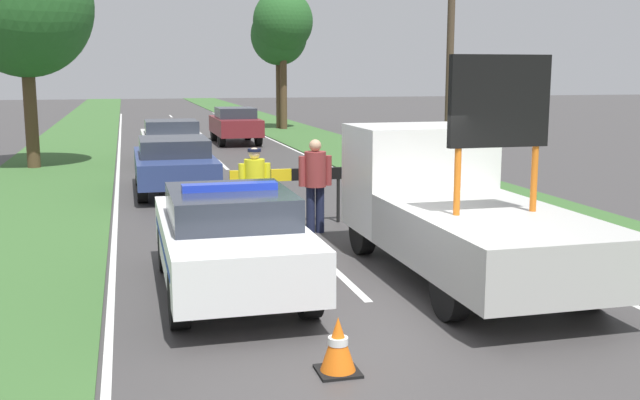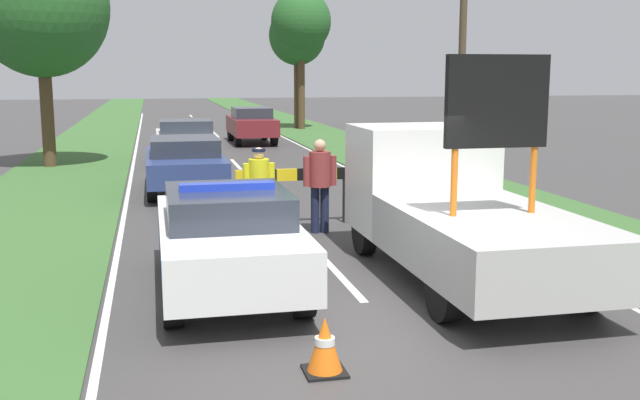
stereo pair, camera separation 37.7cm
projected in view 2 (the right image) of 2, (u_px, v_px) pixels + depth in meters
name	position (u px, v px, depth m)	size (l,w,h in m)	color
ground_plane	(375.00, 314.00, 9.59)	(160.00, 160.00, 0.00)	#3D3A3A
lane_markings	(233.00, 160.00, 26.12)	(6.83, 62.45, 0.01)	silver
grass_verge_left	(82.00, 155.00, 27.68)	(3.63, 120.00, 0.03)	#38602D
grass_verge_right	(357.00, 149.00, 29.96)	(3.63, 120.00, 0.03)	#38602D
police_car	(227.00, 237.00, 10.48)	(1.86, 4.53, 1.56)	white
work_truck	(452.00, 206.00, 11.42)	(2.21, 5.59, 3.29)	white
road_barrier	(297.00, 179.00, 15.05)	(2.47, 0.08, 1.14)	black
police_officer	(259.00, 184.00, 13.98)	(0.60, 0.38, 1.68)	#191E38
pedestrian_civilian	(320.00, 178.00, 14.26)	(0.65, 0.41, 1.80)	#191E38
traffic_cone_near_police	(325.00, 345.00, 7.66)	(0.43, 0.43, 0.60)	black
traffic_cone_centre_front	(205.00, 206.00, 15.70)	(0.39, 0.39, 0.55)	black
queued_car_hatch_blue	(185.00, 162.00, 19.25)	(1.92, 4.67, 1.41)	navy
queued_car_van_white	(186.00, 140.00, 25.39)	(1.94, 3.97, 1.46)	silver
queued_car_wagon_maroon	(251.00, 124.00, 32.48)	(1.78, 4.53, 1.54)	maroon
roadside_tree_near_left	(297.00, 36.00, 40.04)	(3.02, 3.02, 6.58)	#4C3823
roadside_tree_near_right	(301.00, 23.00, 39.35)	(3.16, 3.16, 7.34)	#4C3823
roadside_tree_mid_left	(41.00, 7.00, 23.47)	(4.23, 4.23, 7.32)	#4C3823
utility_pole	(463.00, 23.00, 20.07)	(1.20, 0.20, 8.49)	#473828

